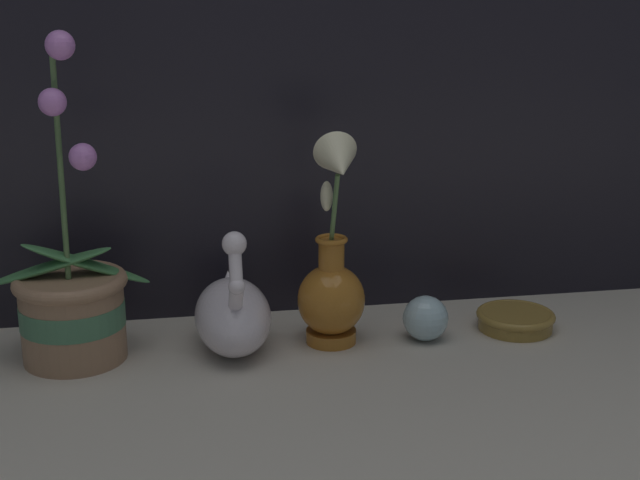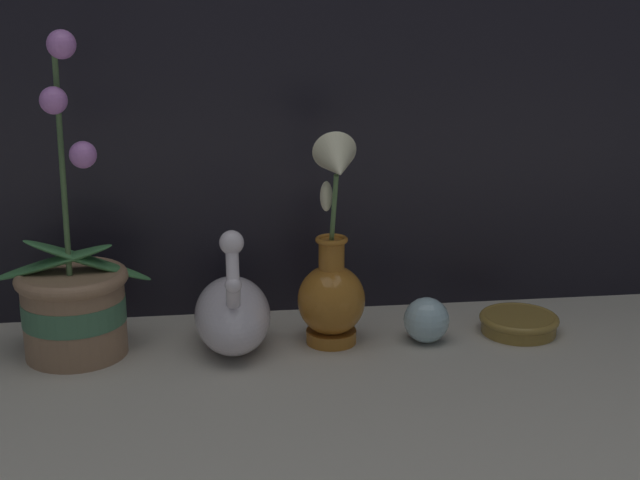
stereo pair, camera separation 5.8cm
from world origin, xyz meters
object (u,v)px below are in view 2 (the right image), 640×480
(orchid_potted_plant, at_px, (74,298))
(swan_figurine, at_px, (232,311))
(amber_dish, at_px, (519,322))
(blue_vase, at_px, (332,278))
(glass_sphere, at_px, (426,320))

(orchid_potted_plant, distance_m, swan_figurine, 0.23)
(swan_figurine, height_order, amber_dish, swan_figurine)
(swan_figurine, height_order, blue_vase, blue_vase)
(orchid_potted_plant, distance_m, glass_sphere, 0.52)
(orchid_potted_plant, distance_m, amber_dish, 0.67)
(amber_dish, bearing_deg, orchid_potted_plant, 179.82)
(amber_dish, bearing_deg, blue_vase, -178.03)
(swan_figurine, bearing_deg, glass_sphere, -2.79)
(glass_sphere, distance_m, amber_dish, 0.15)
(orchid_potted_plant, xyz_separation_m, blue_vase, (0.37, -0.01, 0.02))
(swan_figurine, height_order, glass_sphere, swan_figurine)
(blue_vase, bearing_deg, orchid_potted_plant, 178.14)
(swan_figurine, bearing_deg, orchid_potted_plant, 178.72)
(blue_vase, height_order, glass_sphere, blue_vase)
(orchid_potted_plant, xyz_separation_m, glass_sphere, (0.52, -0.02, -0.05))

